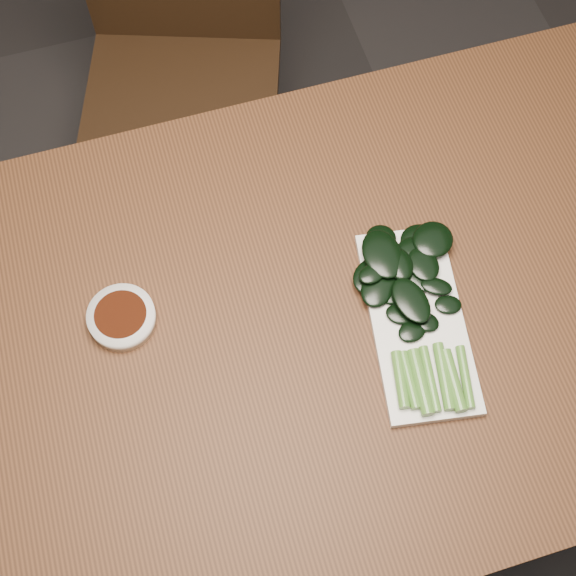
% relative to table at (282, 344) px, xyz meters
% --- Properties ---
extents(ground, '(6.00, 6.00, 0.00)m').
position_rel_table_xyz_m(ground, '(0.00, 0.00, -0.68)').
color(ground, '#292626').
rests_on(ground, ground).
extents(table, '(1.40, 0.80, 0.75)m').
position_rel_table_xyz_m(table, '(0.00, 0.00, 0.00)').
color(table, '#4D2B16').
rests_on(table, ground).
extents(chair_far, '(0.52, 0.52, 0.89)m').
position_rel_table_xyz_m(chair_far, '(-0.00, 0.74, -0.19)').
color(chair_far, black).
rests_on(chair_far, ground).
extents(sauce_bowl, '(0.10, 0.10, 0.03)m').
position_rel_table_xyz_m(sauce_bowl, '(-0.22, 0.07, 0.09)').
color(sauce_bowl, white).
rests_on(sauce_bowl, table).
extents(serving_plate, '(0.18, 0.31, 0.01)m').
position_rel_table_xyz_m(serving_plate, '(0.19, -0.05, 0.08)').
color(serving_plate, white).
rests_on(serving_plate, table).
extents(gai_lan, '(0.19, 0.31, 0.02)m').
position_rel_table_xyz_m(gai_lan, '(0.19, -0.02, 0.10)').
color(gai_lan, '#528B30').
rests_on(gai_lan, serving_plate).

